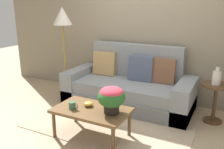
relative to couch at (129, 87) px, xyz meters
The scene contains 11 objects.
ground_plane 0.87m from the couch, 85.87° to the right, with size 14.00×14.00×0.00m, color tan.
wall_back 1.24m from the couch, 83.29° to the left, with size 6.40×0.12×2.92m, color gray.
area_rug 0.78m from the couch, 85.34° to the right, with size 2.38×1.64×0.01m, color tan.
couch is the anchor object (origin of this frame).
coffee_table 1.27m from the couch, 90.20° to the right, with size 0.99×0.60×0.41m.
side_table 1.42m from the couch, ahead, with size 0.43×0.43×0.60m.
floor_lamp 1.73m from the couch, behind, with size 0.36×0.36×1.69m.
potted_plant 1.32m from the couch, 77.19° to the right, with size 0.35×0.35×0.35m.
coffee_mug 1.40m from the couch, 99.38° to the right, with size 0.14×0.09×0.10m.
snack_bowl 1.22m from the couch, 94.21° to the right, with size 0.13×0.13×0.07m.
table_vase 1.45m from the couch, ahead, with size 0.12×0.12×0.26m.
Camera 1 is at (1.53, -2.98, 1.74)m, focal length 39.07 mm.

